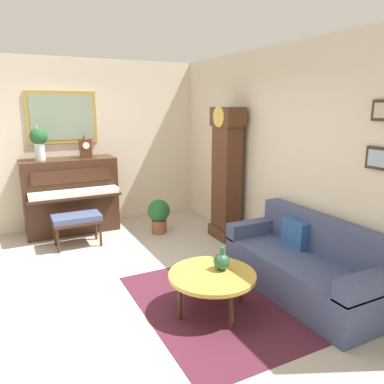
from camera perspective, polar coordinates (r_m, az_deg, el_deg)
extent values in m
cube|color=#B2A899|center=(4.53, -13.05, -14.78)|extent=(6.40, 6.00, 0.10)
cube|color=beige|center=(6.60, -19.22, 6.86)|extent=(0.10, 4.90, 2.80)
cube|color=#B28E3D|center=(6.51, -19.31, 10.75)|extent=(0.03, 1.10, 0.84)
cube|color=gray|center=(6.50, -19.29, 10.75)|extent=(0.01, 0.98, 0.72)
cube|color=beige|center=(5.14, 13.05, 5.62)|extent=(5.30, 0.10, 2.80)
cube|color=#33281E|center=(3.98, 27.34, 11.06)|extent=(0.24, 0.03, 0.20)
cube|color=#BCB299|center=(3.97, 27.20, 11.07)|extent=(0.18, 0.01, 0.14)
cube|color=#33281E|center=(4.01, 26.66, 4.65)|extent=(0.26, 0.03, 0.22)
cube|color=#9EB2C1|center=(4.00, 26.52, 4.64)|extent=(0.20, 0.01, 0.16)
cube|color=#4C1E2D|center=(4.10, 3.77, -16.75)|extent=(2.10, 1.50, 0.01)
cube|color=#3D2316|center=(6.39, -18.11, -0.48)|extent=(0.60, 1.44, 1.21)
cube|color=#3D2316|center=(5.96, -17.51, -0.68)|extent=(0.28, 1.38, 0.04)
cube|color=white|center=(5.95, -17.55, -0.12)|extent=(0.26, 1.32, 0.08)
cube|color=#3D2316|center=(6.01, -17.89, 2.33)|extent=(0.03, 1.20, 0.20)
cube|color=#3D2316|center=(5.73, -17.25, -4.34)|extent=(0.42, 0.70, 0.04)
cube|color=#424C70|center=(5.71, -17.29, -3.77)|extent=(0.40, 0.68, 0.08)
cylinder|color=#3D2316|center=(5.60, -19.87, -7.09)|extent=(0.04, 0.04, 0.36)
cylinder|color=#3D2316|center=(5.69, -13.85, -6.36)|extent=(0.04, 0.04, 0.36)
cylinder|color=#3D2316|center=(5.90, -20.27, -6.09)|extent=(0.04, 0.04, 0.36)
cylinder|color=#3D2316|center=(5.99, -14.55, -5.41)|extent=(0.04, 0.04, 0.36)
cube|color=#4C2B19|center=(5.94, 5.13, -6.10)|extent=(0.52, 0.34, 0.18)
cube|color=#4C2B19|center=(5.72, 5.30, 1.48)|extent=(0.44, 0.28, 1.78)
cube|color=#4C2B19|center=(5.60, 5.51, 11.43)|extent=(0.52, 0.32, 0.28)
cylinder|color=gold|center=(5.52, 4.13, 11.43)|extent=(0.30, 0.02, 0.30)
cylinder|color=gold|center=(5.68, 4.88, 2.02)|extent=(0.03, 0.03, 0.70)
cube|color=#424C70|center=(4.38, 16.46, -12.20)|extent=(1.90, 0.80, 0.42)
cube|color=#424C70|center=(4.43, 19.67, -6.43)|extent=(1.90, 0.20, 0.44)
cube|color=#424C70|center=(4.88, 9.79, -5.49)|extent=(0.18, 0.80, 0.20)
cube|color=#424C70|center=(3.75, 25.93, -12.62)|extent=(0.18, 0.80, 0.20)
cube|color=#2D5699|center=(4.53, 15.49, -6.20)|extent=(0.34, 0.12, 0.32)
cylinder|color=gold|center=(3.81, 3.11, -12.62)|extent=(0.88, 0.88, 0.04)
torus|color=#3D2316|center=(3.81, 3.11, -12.62)|extent=(0.88, 0.88, 0.04)
cylinder|color=#3D2316|center=(4.08, 7.61, -14.13)|extent=(0.04, 0.04, 0.37)
cylinder|color=#3D2316|center=(3.64, 6.02, -17.69)|extent=(0.04, 0.04, 0.37)
cylinder|color=#3D2316|center=(3.76, -1.90, -16.52)|extent=(0.04, 0.04, 0.37)
cylinder|color=#3D2316|center=(4.19, 0.56, -13.24)|extent=(0.04, 0.04, 0.37)
cube|color=#4C2B19|center=(6.29, -16.02, 6.46)|extent=(0.12, 0.18, 0.30)
cylinder|color=white|center=(6.23, -15.93, 6.86)|extent=(0.01, 0.11, 0.11)
cone|color=#4C2B19|center=(6.27, -16.13, 8.18)|extent=(0.10, 0.10, 0.08)
cylinder|color=silver|center=(6.20, -22.29, 5.71)|extent=(0.15, 0.15, 0.26)
sphere|color=#235B2D|center=(6.18, -22.49, 7.91)|extent=(0.26, 0.26, 0.26)
cone|color=#D199B7|center=(6.14, -22.76, 9.08)|extent=(0.06, 0.06, 0.16)
cylinder|color=#234C33|center=(3.89, 4.54, -11.67)|extent=(0.09, 0.09, 0.01)
sphere|color=#285638|center=(3.86, 4.56, -10.61)|extent=(0.17, 0.17, 0.17)
cylinder|color=#285638|center=(3.81, 4.59, -9.03)|extent=(0.04, 0.04, 0.08)
cylinder|color=#935138|center=(6.13, -5.05, -5.28)|extent=(0.24, 0.24, 0.22)
sphere|color=#235B2D|center=(6.05, -5.10, -2.85)|extent=(0.36, 0.36, 0.36)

